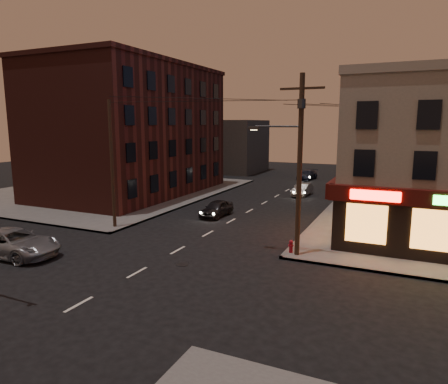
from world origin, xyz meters
The scene contains 14 objects.
ground centered at (0.00, 0.00, 0.00)m, with size 120.00×120.00×0.00m, color black.
sidewalk_nw centered at (-18.00, 19.00, 0.07)m, with size 24.00×28.00×0.15m, color #514F4C.
brick_apartment centered at (-14.50, 19.00, 6.65)m, with size 12.00×20.00×13.00m, color #4A1D17.
bg_building_ne_a centered at (14.00, 38.00, 3.50)m, with size 10.00×12.00×7.00m, color #3F3D3A.
bg_building_nw centered at (-13.00, 42.00, 4.00)m, with size 9.00×10.00×8.00m, color #3F3D3A.
bg_building_ne_b centered at (12.00, 52.00, 3.00)m, with size 8.00×8.00×6.00m, color #3F3D3A.
utility_pole_main centered at (6.68, 5.80, 5.76)m, with size 4.20×0.44×10.00m.
utility_pole_far centered at (6.80, 32.00, 4.65)m, with size 0.26×0.26×9.00m, color #382619.
utility_pole_west centered at (-6.80, 6.50, 4.65)m, with size 0.24×0.24×9.00m, color #382619.
suv_cross centered at (-7.99, -0.82, 0.78)m, with size 2.58×5.60×1.56m, color gray.
sedan_near centered at (-1.72, 12.97, 0.66)m, with size 1.55×3.85×1.31m, color black.
sedan_mid centered at (2.37, 25.30, 0.63)m, with size 1.34×3.84×1.26m, color slate.
sedan_far centered at (0.02, 37.67, 0.64)m, with size 1.78×4.38×1.27m, color black.
fire_hydrant centered at (6.40, 6.00, 0.55)m, with size 0.33×0.33×0.73m.
Camera 1 is at (12.11, -15.74, 7.51)m, focal length 32.00 mm.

